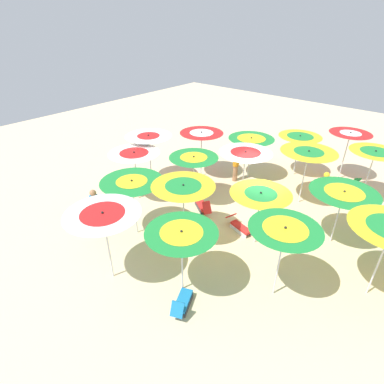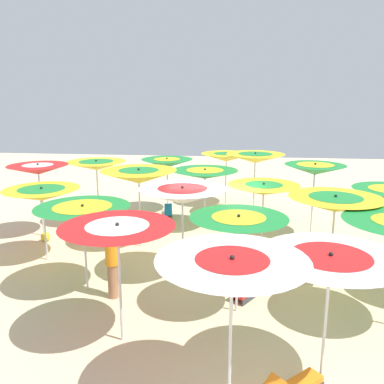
% 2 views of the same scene
% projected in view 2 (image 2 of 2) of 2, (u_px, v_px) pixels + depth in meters
% --- Properties ---
extents(ground, '(40.93, 40.93, 0.04)m').
position_uv_depth(ground, '(217.00, 262.00, 11.57)').
color(ground, beige).
extents(beach_umbrella_0, '(1.93, 1.93, 2.47)m').
position_uv_depth(beach_umbrella_0, '(38.00, 170.00, 13.15)').
color(beach_umbrella_0, silver).
rests_on(beach_umbrella_0, ground).
extents(beach_umbrella_1, '(2.08, 2.08, 2.15)m').
position_uv_depth(beach_umbrella_1, '(42.00, 194.00, 11.21)').
color(beach_umbrella_1, silver).
rests_on(beach_umbrella_1, ground).
extents(beach_umbrella_2, '(2.21, 2.21, 2.16)m').
position_uv_depth(beach_umbrella_2, '(83.00, 214.00, 9.41)').
color(beach_umbrella_2, silver).
rests_on(beach_umbrella_2, ground).
extents(beach_umbrella_3, '(2.11, 2.11, 2.38)m').
position_uv_depth(beach_umbrella_3, '(118.00, 234.00, 7.32)').
color(beach_umbrella_3, silver).
rests_on(beach_umbrella_3, ground).
extents(beach_umbrella_4, '(2.17, 2.17, 2.45)m').
position_uv_depth(beach_umbrella_4, '(232.00, 270.00, 5.65)').
color(beach_umbrella_4, silver).
rests_on(beach_umbrella_4, ground).
extents(beach_umbrella_5, '(2.08, 2.08, 2.39)m').
position_uv_depth(beach_umbrella_5, '(96.00, 166.00, 14.40)').
color(beach_umbrella_5, silver).
rests_on(beach_umbrella_5, ground).
extents(beach_umbrella_6, '(2.29, 2.29, 2.48)m').
position_uv_depth(beach_umbrella_6, '(139.00, 177.00, 12.19)').
color(beach_umbrella_6, silver).
rests_on(beach_umbrella_6, ground).
extents(beach_umbrella_7, '(2.20, 2.20, 2.42)m').
position_uv_depth(beach_umbrella_7, '(182.00, 196.00, 10.09)').
color(beach_umbrella_7, silver).
rests_on(beach_umbrella_7, ground).
extents(beach_umbrella_8, '(2.06, 2.06, 2.21)m').
position_uv_depth(beach_umbrella_8, '(238.00, 225.00, 8.43)').
color(beach_umbrella_8, silver).
rests_on(beach_umbrella_8, ground).
extents(beach_umbrella_9, '(2.19, 2.19, 2.28)m').
position_uv_depth(beach_umbrella_9, '(330.00, 267.00, 6.22)').
color(beach_umbrella_9, silver).
rests_on(beach_umbrella_9, ground).
extents(beach_umbrella_10, '(2.05, 2.05, 2.21)m').
position_uv_depth(beach_umbrella_10, '(167.00, 163.00, 16.09)').
color(beach_umbrella_10, silver).
rests_on(beach_umbrella_10, ground).
extents(beach_umbrella_11, '(2.29, 2.29, 2.16)m').
position_uv_depth(beach_umbrella_11, '(205.00, 174.00, 14.03)').
color(beach_umbrella_11, silver).
rests_on(beach_umbrella_11, ground).
extents(beach_umbrella_12, '(2.09, 2.09, 2.15)m').
position_uv_depth(beach_umbrella_12, '(264.00, 190.00, 11.79)').
color(beach_umbrella_12, silver).
rests_on(beach_umbrella_12, ground).
extents(beach_umbrella_13, '(2.19, 2.19, 2.34)m').
position_uv_depth(beach_umbrella_13, '(335.00, 204.00, 9.55)').
color(beach_umbrella_13, silver).
rests_on(beach_umbrella_13, ground).
extents(beach_umbrella_15, '(2.13, 2.13, 2.28)m').
position_uv_depth(beach_umbrella_15, '(226.00, 157.00, 17.15)').
color(beach_umbrella_15, silver).
rests_on(beach_umbrella_15, ground).
extents(beach_umbrella_16, '(2.24, 2.24, 2.51)m').
position_uv_depth(beach_umbrella_16, '(255.00, 158.00, 15.38)').
color(beach_umbrella_16, silver).
rests_on(beach_umbrella_16, ground).
extents(beach_umbrella_17, '(1.95, 1.95, 2.49)m').
position_uv_depth(beach_umbrella_17, '(315.00, 170.00, 13.12)').
color(beach_umbrella_17, silver).
rests_on(beach_umbrella_17, ground).
extents(lounger_0, '(0.63, 1.28, 0.53)m').
position_uv_depth(lounger_0, '(254.00, 256.00, 11.42)').
color(lounger_0, silver).
rests_on(lounger_0, ground).
extents(lounger_1, '(0.97, 1.25, 0.68)m').
position_uv_depth(lounger_1, '(250.00, 286.00, 9.55)').
color(lounger_1, '#333338').
rests_on(lounger_1, ground).
extents(lounger_2, '(1.12, 0.98, 0.60)m').
position_uv_depth(lounger_2, '(83.00, 220.00, 14.70)').
color(lounger_2, olive).
rests_on(lounger_2, ground).
extents(lounger_3, '(0.53, 1.40, 0.61)m').
position_uv_depth(lounger_3, '(168.00, 211.00, 15.84)').
color(lounger_3, silver).
rests_on(lounger_3, ground).
extents(beachgoer_0, '(0.30, 0.30, 1.76)m').
position_uv_depth(beachgoer_0, '(112.00, 260.00, 9.27)').
color(beachgoer_0, '#A3704C').
rests_on(beachgoer_0, ground).
extents(beach_ball, '(0.30, 0.30, 0.30)m').
position_uv_depth(beach_ball, '(45.00, 237.00, 13.11)').
color(beach_ball, yellow).
rests_on(beach_ball, ground).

